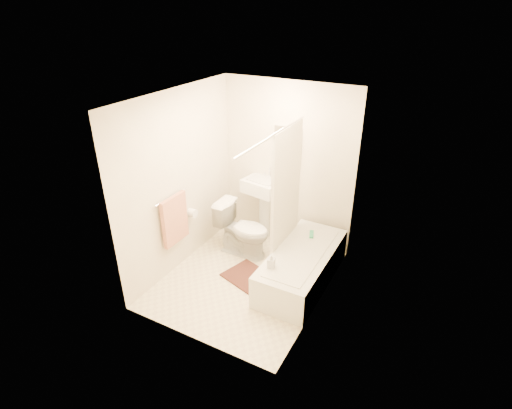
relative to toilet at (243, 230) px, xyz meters
The scene contains 17 objects.
floor 0.73m from the toilet, 55.66° to the right, with size 2.40×2.40×0.00m, color beige.
ceiling 2.11m from the toilet, 55.66° to the right, with size 2.40×2.40×0.00m, color white.
wall_back 1.12m from the toilet, 63.02° to the left, with size 2.00×0.02×2.40m, color beige.
wall_left 1.16m from the toilet, 141.75° to the right, with size 0.02×2.40×2.40m, color beige.
wall_right 1.66m from the toilet, 20.78° to the right, with size 0.02×2.40×2.40m, color beige.
mirror 1.34m from the toilet, 62.33° to the left, with size 0.40×0.03×0.55m, color white.
curtain_rod 1.79m from the toilet, 32.39° to the right, with size 0.03×0.03×1.70m, color silver.
shower_curtain 1.06m from the toilet, ahead, with size 0.04×0.80×1.55m, color silver.
towel_bar 1.21m from the toilet, 128.66° to the right, with size 0.02×0.02×0.60m, color silver.
towel 1.04m from the toilet, 127.26° to the right, with size 0.06×0.45×0.66m, color #CC7266.
toilet_paper 0.77m from the toilet, 145.92° to the right, with size 0.12×0.12×0.11m, color white.
toilet is the anchor object (origin of this frame).
sink 0.57m from the toilet, 84.78° to the left, with size 0.54×0.43×1.06m, color white, non-canonical shape.
bathtub 1.04m from the toilet, 11.97° to the right, with size 0.70×1.59×0.45m, color silver, non-canonical shape.
bath_mat 0.73m from the toilet, 52.07° to the right, with size 0.67×0.50×0.02m, color #532C21.
soap_bottle 1.07m from the toilet, 41.43° to the right, with size 0.09×0.09×0.19m, color white.
scrub_brush 0.98m from the toilet, 13.08° to the left, with size 0.05×0.18×0.04m, color #2FA56C.
Camera 1 is at (2.14, -3.72, 3.33)m, focal length 28.00 mm.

